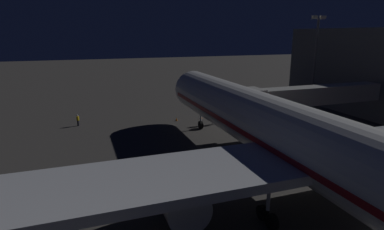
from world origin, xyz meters
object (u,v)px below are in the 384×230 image
airliner_at_gate (315,150)px  jet_bridge (301,96)px  traffic_cone_nose_starboard (176,119)px  ground_crew_marshaller_fwd (78,120)px  traffic_cone_nose_port (201,117)px  apron_floodlight_mast (315,55)px

airliner_at_gate → jet_bridge: size_ratio=2.72×
jet_bridge → traffic_cone_nose_starboard: bearing=-41.1°
jet_bridge → ground_crew_marshaller_fwd: 33.78m
airliner_at_gate → traffic_cone_nose_starboard: airliner_at_gate is taller
traffic_cone_nose_port → traffic_cone_nose_starboard: size_ratio=1.00×
traffic_cone_nose_starboard → traffic_cone_nose_port: bearing=180.0°
ground_crew_marshaller_fwd → airliner_at_gate: bearing=118.5°
airliner_at_gate → traffic_cone_nose_port: (-2.20, -30.10, -5.11)m
apron_floodlight_mast → traffic_cone_nose_port: bearing=1.8°
airliner_at_gate → apron_floodlight_mast: bearing=-129.6°
apron_floodlight_mast → jet_bridge: bearing=45.5°
airliner_at_gate → jet_bridge: airliner_at_gate is taller
airliner_at_gate → traffic_cone_nose_starboard: bearing=-85.8°
traffic_cone_nose_port → traffic_cone_nose_starboard: same height
airliner_at_gate → jet_bridge: bearing=-125.3°
airliner_at_gate → ground_crew_marshaller_fwd: airliner_at_gate is taller
apron_floodlight_mast → traffic_cone_nose_port: size_ratio=31.34×
ground_crew_marshaller_fwd → traffic_cone_nose_port: 19.95m
airliner_at_gate → ground_crew_marshaller_fwd: bearing=-61.5°
jet_bridge → traffic_cone_nose_port: size_ratio=41.96×
ground_crew_marshaller_fwd → traffic_cone_nose_starboard: size_ratio=3.25×
ground_crew_marshaller_fwd → traffic_cone_nose_port: bearing=173.3°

